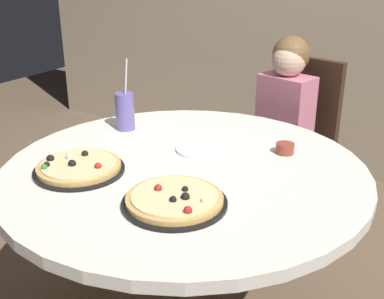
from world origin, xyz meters
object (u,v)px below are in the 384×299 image
at_px(dining_table, 185,189).
at_px(pizza_veggie, 175,200).
at_px(soda_cup, 125,111).
at_px(plate_small, 199,149).
at_px(sauce_bowl, 285,148).
at_px(chair_wooden, 294,138).
at_px(pizza_cheese, 79,167).
at_px(diner_child, 274,155).

height_order(dining_table, pizza_veggie, pizza_veggie).
height_order(soda_cup, plate_small, soda_cup).
bearing_deg(sauce_bowl, plate_small, -151.52).
bearing_deg(dining_table, plate_small, 102.61).
bearing_deg(chair_wooden, pizza_cheese, -103.57).
height_order(diner_child, soda_cup, diner_child).
bearing_deg(diner_child, chair_wooden, 79.86).
bearing_deg(sauce_bowl, dining_table, -128.93).
bearing_deg(plate_small, dining_table, -77.39).
xyz_separation_m(dining_table, chair_wooden, (0.02, 1.03, -0.13)).
bearing_deg(pizza_cheese, plate_small, 57.09).
relative_size(chair_wooden, pizza_cheese, 2.99).
bearing_deg(diner_child, soda_cup, -122.13).
bearing_deg(sauce_bowl, pizza_cheese, -134.65).
relative_size(diner_child, pizza_cheese, 3.41).
xyz_separation_m(pizza_veggie, pizza_cheese, (-0.42, 0.01, 0.00)).
bearing_deg(dining_table, soda_cup, 156.19).
height_order(dining_table, sauce_bowl, sauce_bowl).
bearing_deg(soda_cup, pizza_veggie, -38.04).
distance_m(dining_table, soda_cup, 0.50).
xyz_separation_m(diner_child, plate_small, (-0.02, -0.70, 0.27)).
bearing_deg(chair_wooden, diner_child, -100.14).
xyz_separation_m(diner_child, sauce_bowl, (0.27, -0.54, 0.29)).
xyz_separation_m(pizza_cheese, plate_small, (0.25, 0.39, -0.01)).
bearing_deg(soda_cup, dining_table, -23.81).
height_order(dining_table, soda_cup, soda_cup).
distance_m(chair_wooden, plate_small, 0.90).
xyz_separation_m(chair_wooden, pizza_veggie, (0.11, -1.28, 0.24)).
bearing_deg(sauce_bowl, pizza_veggie, -102.35).
distance_m(pizza_cheese, soda_cup, 0.45).
bearing_deg(chair_wooden, plate_small, -93.43).
relative_size(diner_child, plate_small, 6.01).
bearing_deg(pizza_cheese, pizza_veggie, -1.83).
bearing_deg(dining_table, diner_child, 90.98).
height_order(pizza_cheese, soda_cup, soda_cup).
bearing_deg(chair_wooden, dining_table, -90.98).
distance_m(soda_cup, sauce_bowl, 0.70).
bearing_deg(pizza_veggie, soda_cup, 141.96).
bearing_deg(chair_wooden, pizza_veggie, -85.00).
xyz_separation_m(diner_child, pizza_cheese, (-0.27, -1.09, 0.28)).
relative_size(pizza_veggie, soda_cup, 1.06).
bearing_deg(plate_small, soda_cup, 175.15).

